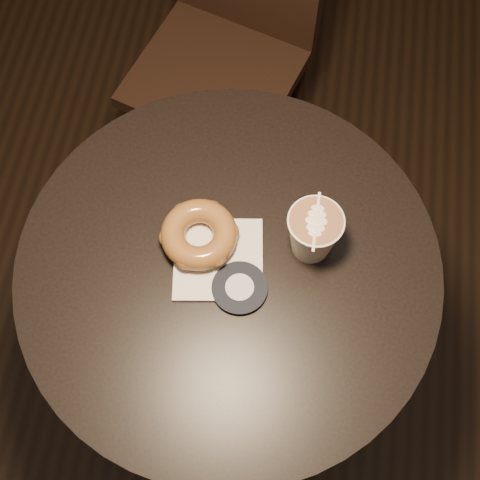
# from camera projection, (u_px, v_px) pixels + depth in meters

# --- Properties ---
(cafe_table) EXTENTS (0.70, 0.70, 0.75)m
(cafe_table) POSITION_uv_depth(u_px,v_px,m) (230.00, 303.00, 1.27)
(cafe_table) COLOR black
(cafe_table) RESTS_ON ground
(chair) EXTENTS (0.47, 0.47, 0.95)m
(chair) POSITION_uv_depth(u_px,v_px,m) (231.00, 19.00, 1.58)
(chair) COLOR black
(chair) RESTS_ON ground
(pastry_bag) EXTENTS (0.16, 0.16, 0.01)m
(pastry_bag) POSITION_uv_depth(u_px,v_px,m) (218.00, 259.00, 1.09)
(pastry_bag) COLOR silver
(pastry_bag) RESTS_ON cafe_table
(doughnut) EXTENTS (0.13, 0.13, 0.04)m
(doughnut) POSITION_uv_depth(u_px,v_px,m) (199.00, 234.00, 1.08)
(doughnut) COLOR brown
(doughnut) RESTS_ON pastry_bag
(latte_cup) EXTENTS (0.09, 0.09, 0.10)m
(latte_cup) POSITION_uv_depth(u_px,v_px,m) (313.00, 234.00, 1.06)
(latte_cup) COLOR white
(latte_cup) RESTS_ON cafe_table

